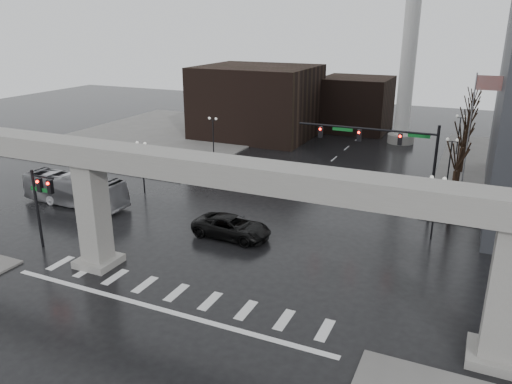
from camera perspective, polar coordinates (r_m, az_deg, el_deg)
ground at (r=32.78m, az=-8.09°, el=-10.51°), size 160.00×160.00×0.00m
sidewalk_nw at (r=74.71m, az=-10.27°, el=6.35°), size 28.00×36.00×0.15m
elevated_guideway at (r=29.37m, az=-6.62°, el=0.70°), size 48.00×2.60×8.70m
building_far_left at (r=73.08m, az=0.13°, el=10.30°), size 16.00×14.00×10.00m
building_far_mid at (r=78.79m, az=11.32°, el=9.84°), size 10.00×10.00×8.00m
smokestack at (r=70.53m, az=17.17°, el=16.01°), size 3.60×3.60×30.00m
signal_mast_arm at (r=44.33m, az=15.03°, el=5.03°), size 12.12×0.43×8.00m
signal_left_pole at (r=39.02m, az=-23.36°, el=-0.48°), size 2.30×0.30×6.00m
flagpole_assembly at (r=46.58m, az=23.60°, el=6.89°), size 2.06×0.12×12.00m
lamp_right_0 at (r=39.89m, az=19.87°, el=-0.54°), size 1.22×0.32×5.11m
lamp_right_1 at (r=53.35m, az=21.35°, el=4.05°), size 1.22×0.32×5.11m
lamp_right_2 at (r=67.02m, az=22.23°, el=6.78°), size 1.22×0.32×5.11m
lamp_left_0 at (r=49.47m, az=-12.88°, el=3.79°), size 1.22×0.32×5.11m
lamp_left_1 at (r=60.84m, az=-4.93°, el=7.00°), size 1.22×0.32×5.11m
lamp_left_2 at (r=73.13m, az=0.49°, el=9.10°), size 1.22×0.32×5.11m
tree_right_0 at (r=43.88m, az=21.62°, el=0.03°), size 1.09×1.58×7.50m
tree_right_1 at (r=51.54m, az=22.24°, el=2.73°), size 1.09×1.61×7.67m
tree_right_2 at (r=59.29m, az=22.70°, el=4.72°), size 1.10×1.63×7.85m
tree_right_3 at (r=67.10m, az=23.06°, el=6.26°), size 1.11×1.66×8.02m
tree_right_4 at (r=74.95m, az=23.34°, el=7.47°), size 1.12×1.69×8.19m
pickup_truck at (r=38.85m, az=-2.78°, el=-4.02°), size 6.30×3.07×1.73m
city_bus at (r=48.34m, az=-19.99°, el=0.26°), size 10.48×2.46×2.92m
far_car at (r=53.76m, az=4.77°, el=2.32°), size 1.66×3.98×1.35m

